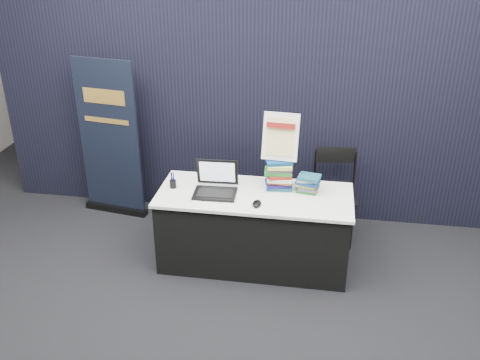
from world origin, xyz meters
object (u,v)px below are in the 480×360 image
at_px(book_stack_tall, 279,174).
at_px(info_sign, 280,137).
at_px(pullup_banner, 110,148).
at_px(stacking_chair, 333,191).
at_px(display_table, 254,229).
at_px(laptop, 216,186).
at_px(book_stack_short, 308,183).

distance_m(book_stack_tall, info_sign, 0.36).
distance_m(pullup_banner, stacking_chair, 2.45).
bearing_deg(stacking_chair, info_sign, -148.90).
distance_m(display_table, pullup_banner, 1.91).
height_order(laptop, stacking_chair, laptop).
xyz_separation_m(display_table, stacking_chair, (0.73, 0.61, 0.15)).
relative_size(book_stack_short, pullup_banner, 0.12).
relative_size(display_table, stacking_chair, 1.91).
height_order(book_stack_short, pullup_banner, pullup_banner).
bearing_deg(book_stack_short, display_table, -165.02).
bearing_deg(info_sign, stacking_chair, 43.52).
bearing_deg(pullup_banner, info_sign, -7.80).
relative_size(book_stack_short, stacking_chair, 0.23).
bearing_deg(pullup_banner, book_stack_short, -7.30).
bearing_deg(book_stack_short, pullup_banner, 163.74).
distance_m(book_stack_tall, stacking_chair, 0.79).
height_order(book_stack_tall, book_stack_short, book_stack_tall).
height_order(book_stack_tall, stacking_chair, book_stack_tall).
bearing_deg(pullup_banner, display_table, -15.22).
xyz_separation_m(laptop, book_stack_short, (0.84, 0.15, 0.02)).
bearing_deg(stacking_chair, book_stack_tall, -146.93).
xyz_separation_m(display_table, book_stack_short, (0.48, 0.13, 0.46)).
bearing_deg(book_stack_tall, pullup_banner, 162.40).
relative_size(info_sign, pullup_banner, 0.25).
bearing_deg(laptop, stacking_chair, 27.56).
height_order(book_stack_short, stacking_chair, stacking_chair).
distance_m(laptop, stacking_chair, 1.30).
relative_size(laptop, stacking_chair, 0.43).
bearing_deg(book_stack_short, info_sign, 167.26).
height_order(book_stack_tall, pullup_banner, pullup_banner).
distance_m(laptop, info_sign, 0.74).
distance_m(book_stack_short, pullup_banner, 2.27).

